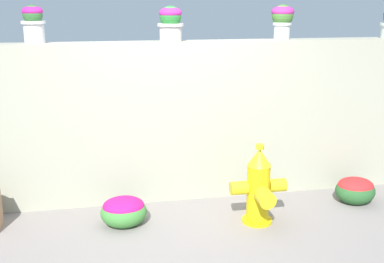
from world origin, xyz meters
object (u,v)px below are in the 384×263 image
potted_plant_1 (33,22)px  fire_hydrant (259,188)px  flower_bush_right (124,210)px  potted_plant_3 (282,18)px  potted_plant_2 (170,22)px  flower_bush_left (355,189)px

potted_plant_1 → fire_hydrant: bearing=-22.0°
potted_plant_1 → flower_bush_right: 2.17m
flower_bush_right → potted_plant_3: bearing=19.3°
potted_plant_2 → flower_bush_left: (2.05, -0.54, -1.88)m
potted_plant_1 → flower_bush_right: potted_plant_1 is taller
potted_plant_1 → potted_plant_3: (2.72, -0.01, 0.02)m
flower_bush_left → potted_plant_2: bearing=165.2°
fire_hydrant → flower_bush_right: bearing=171.2°
potted_plant_3 → flower_bush_right: 2.77m
potted_plant_1 → fire_hydrant: size_ratio=0.46×
flower_bush_left → flower_bush_right: 2.66m
potted_plant_2 → potted_plant_3: (1.29, 0.05, 0.03)m
flower_bush_left → potted_plant_1: bearing=170.1°
potted_plant_3 → flower_bush_right: (-1.89, -0.66, -1.91)m
potted_plant_2 → flower_bush_left: size_ratio=0.83×
potted_plant_1 → potted_plant_2: 1.43m
fire_hydrant → potted_plant_3: bearing=60.0°
potted_plant_3 → flower_bush_left: bearing=-37.9°
potted_plant_2 → flower_bush_left: bearing=-14.8°
potted_plant_2 → potted_plant_3: 1.29m
potted_plant_1 → potted_plant_2: (1.43, -0.06, -0.01)m
potted_plant_2 → fire_hydrant: potted_plant_2 is taller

